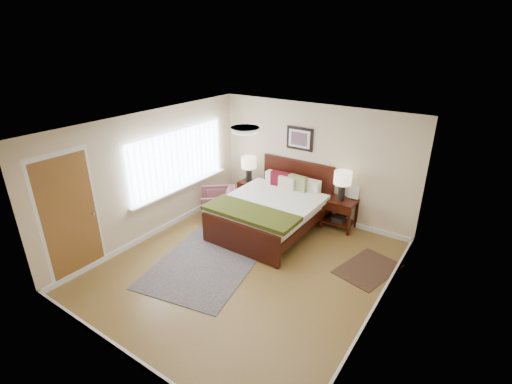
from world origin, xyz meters
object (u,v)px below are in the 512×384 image
(nightstand_left, at_px, (249,187))
(nightstand_right, at_px, (339,211))
(lamp_right, at_px, (343,180))
(armchair, at_px, (219,205))
(rug_persian, at_px, (207,263))
(lamp_left, at_px, (249,165))
(bed, at_px, (272,205))

(nightstand_left, height_order, nightstand_right, nightstand_right)
(lamp_right, bearing_deg, armchair, -154.17)
(nightstand_right, height_order, rug_persian, nightstand_right)
(lamp_left, bearing_deg, lamp_right, 0.00)
(bed, distance_m, nightstand_right, 1.43)
(rug_persian, bearing_deg, bed, 68.15)
(nightstand_right, height_order, lamp_left, lamp_left)
(armchair, bearing_deg, lamp_right, 75.27)
(lamp_left, bearing_deg, bed, -36.44)
(rug_persian, bearing_deg, lamp_left, 97.46)
(rug_persian, bearing_deg, armchair, 110.26)
(nightstand_left, height_order, lamp_right, lamp_right)
(bed, relative_size, lamp_left, 3.71)
(lamp_left, height_order, lamp_right, lamp_right)
(bed, bearing_deg, nightstand_left, 144.16)
(nightstand_right, xyz_separation_m, rug_persian, (-1.43, -2.57, -0.39))
(nightstand_left, relative_size, rug_persian, 0.23)
(armchair, relative_size, rug_persian, 0.33)
(nightstand_right, distance_m, lamp_right, 0.68)
(bed, relative_size, armchair, 2.96)
(nightstand_left, xyz_separation_m, armchair, (-0.01, -1.11, -0.06))
(bed, bearing_deg, armchair, -168.62)
(bed, relative_size, nightstand_left, 4.32)
(lamp_left, xyz_separation_m, armchair, (-0.01, -1.13, -0.61))
(bed, height_order, armchair, bed)
(nightstand_right, xyz_separation_m, lamp_left, (-2.32, 0.01, 0.56))
(armchair, bearing_deg, lamp_left, 138.69)
(nightstand_left, bearing_deg, nightstand_right, 0.11)
(armchair, bearing_deg, nightstand_left, 138.68)
(armchair, xyz_separation_m, rug_persian, (0.90, -1.46, -0.34))
(lamp_right, bearing_deg, rug_persian, -118.95)
(nightstand_right, distance_m, armchair, 2.58)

